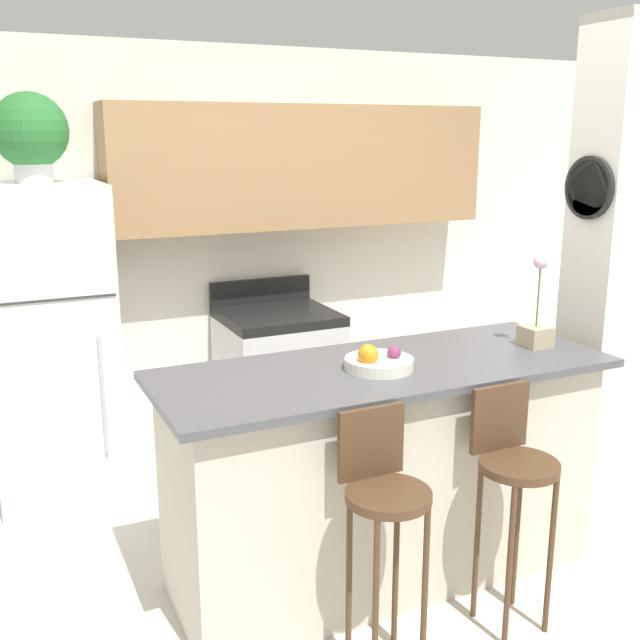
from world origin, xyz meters
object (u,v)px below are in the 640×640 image
at_px(orchid_vase, 536,323).
at_px(bar_stool_right, 513,472).
at_px(refrigerator, 49,343).
at_px(bar_stool_left, 383,503).
at_px(potted_plant_on_fridge, 30,133).
at_px(fruit_bowl, 378,362).
at_px(stove_range, 279,379).

bearing_deg(orchid_vase, bar_stool_right, -135.99).
distance_m(refrigerator, bar_stool_left, 2.29).
relative_size(bar_stool_left, potted_plant_on_fridge, 2.19).
xyz_separation_m(bar_stool_left, fruit_bowl, (0.24, 0.48, 0.38)).
xyz_separation_m(refrigerator, stove_range, (1.38, 0.04, -0.42)).
bearing_deg(orchid_vase, refrigerator, 142.22).
xyz_separation_m(bar_stool_right, fruit_bowl, (-0.36, 0.48, 0.38)).
relative_size(bar_stool_right, orchid_vase, 2.29).
height_order(stove_range, orchid_vase, orchid_vase).
xyz_separation_m(orchid_vase, fruit_bowl, (-0.86, 0.00, -0.08)).
height_order(refrigerator, fruit_bowl, refrigerator).
xyz_separation_m(bar_stool_left, orchid_vase, (1.10, 0.48, 0.46)).
bearing_deg(bar_stool_right, refrigerator, 126.94).
bearing_deg(stove_range, orchid_vase, -67.70).
distance_m(stove_range, bar_stool_left, 2.16).
bearing_deg(orchid_vase, stove_range, 112.30).
relative_size(refrigerator, potted_plant_on_fridge, 3.77).
height_order(potted_plant_on_fridge, fruit_bowl, potted_plant_on_fridge).
bearing_deg(potted_plant_on_fridge, fruit_bowl, -53.08).
height_order(refrigerator, bar_stool_left, refrigerator).
relative_size(potted_plant_on_fridge, orchid_vase, 1.05).
xyz_separation_m(refrigerator, orchid_vase, (2.05, -1.59, 0.26)).
bearing_deg(bar_stool_right, stove_range, 94.67).
distance_m(refrigerator, stove_range, 1.45).
height_order(bar_stool_right, potted_plant_on_fridge, potted_plant_on_fridge).
bearing_deg(bar_stool_left, fruit_bowl, 63.34).
height_order(potted_plant_on_fridge, orchid_vase, potted_plant_on_fridge).
bearing_deg(refrigerator, orchid_vase, -37.78).
relative_size(refrigerator, orchid_vase, 3.95).
relative_size(stove_range, potted_plant_on_fridge, 2.30).
bearing_deg(fruit_bowl, potted_plant_on_fridge, 126.92).
xyz_separation_m(stove_range, bar_stool_left, (-0.43, -2.11, 0.22)).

